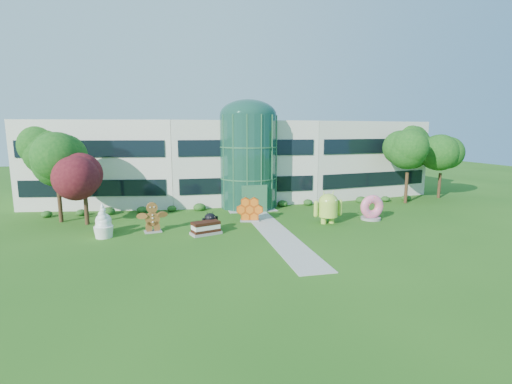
{
  "coord_description": "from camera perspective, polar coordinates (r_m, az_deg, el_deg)",
  "views": [
    {
      "loc": [
        -8.03,
        -26.9,
        8.18
      ],
      "look_at": [
        -0.52,
        6.0,
        2.6
      ],
      "focal_mm": 26.0,
      "sensor_mm": 36.0,
      "label": 1
    }
  ],
  "objects": [
    {
      "name": "building",
      "position": [
        45.75,
        -2.72,
        4.95
      ],
      "size": [
        46.0,
        15.0,
        9.3
      ],
      "primitive_type": null,
      "color": "beige",
      "rests_on": "ground"
    },
    {
      "name": "froyo",
      "position": [
        30.98,
        -22.47,
        -4.1
      ],
      "size": [
        2.04,
        2.04,
        2.67
      ],
      "primitive_type": null,
      "rotation": [
        0.0,
        0.0,
        -0.39
      ],
      "color": "white",
      "rests_on": "ground"
    },
    {
      "name": "ice_cream_sandwich",
      "position": [
        29.99,
        -7.73,
        -5.48
      ],
      "size": [
        2.63,
        1.89,
        1.06
      ],
      "primitive_type": null,
      "rotation": [
        0.0,
        0.0,
        0.33
      ],
      "color": "black",
      "rests_on": "ground"
    },
    {
      "name": "honeycomb",
      "position": [
        33.8,
        -0.96,
        -2.86
      ],
      "size": [
        2.71,
        1.46,
        2.02
      ],
      "primitive_type": null,
      "rotation": [
        0.0,
        0.0,
        -0.22
      ],
      "color": "orange",
      "rests_on": "ground"
    },
    {
      "name": "trees_backdrop",
      "position": [
        40.89,
        -1.48,
        3.8
      ],
      "size": [
        52.0,
        8.0,
        8.4
      ],
      "primitive_type": null,
      "color": "#114412",
      "rests_on": "ground"
    },
    {
      "name": "atrium",
      "position": [
        39.85,
        -1.19,
        4.67
      ],
      "size": [
        6.0,
        6.0,
        9.8
      ],
      "primitive_type": "cylinder",
      "color": "#194738",
      "rests_on": "ground"
    },
    {
      "name": "tree_red",
      "position": [
        35.58,
        -24.83,
        0.14
      ],
      "size": [
        4.0,
        4.0,
        6.0
      ],
      "primitive_type": null,
      "color": "#3F0C14",
      "rests_on": "ground"
    },
    {
      "name": "walkway",
      "position": [
        31.08,
        2.59,
        -5.84
      ],
      "size": [
        2.4,
        20.0,
        0.04
      ],
      "primitive_type": "cube",
      "color": "#9E9E93",
      "rests_on": "ground"
    },
    {
      "name": "donut",
      "position": [
        36.06,
        17.31,
        -2.23
      ],
      "size": [
        2.3,
        1.15,
        2.37
      ],
      "primitive_type": null,
      "rotation": [
        0.0,
        0.0,
        -0.03
      ],
      "color": "#E35674",
      "rests_on": "ground"
    },
    {
      "name": "android_green",
      "position": [
        33.54,
        11.04,
        -2.11
      ],
      "size": [
        2.84,
        1.93,
        3.18
      ],
      "primitive_type": null,
      "rotation": [
        0.0,
        0.0,
        0.02
      ],
      "color": "#A7CF42",
      "rests_on": "ground"
    },
    {
      "name": "android_black",
      "position": [
        30.92,
        -7.07,
        -4.34
      ],
      "size": [
        1.83,
        1.58,
        1.76
      ],
      "primitive_type": null,
      "rotation": [
        0.0,
        0.0,
        0.42
      ],
      "color": "black",
      "rests_on": "ground"
    },
    {
      "name": "cupcake",
      "position": [
        32.49,
        -22.4,
        -4.44
      ],
      "size": [
        1.47,
        1.47,
        1.63
      ],
      "primitive_type": null,
      "rotation": [
        0.0,
        0.0,
        -0.09
      ],
      "color": "white",
      "rests_on": "ground"
    },
    {
      "name": "gingerbread",
      "position": [
        31.32,
        -15.65,
        -3.74
      ],
      "size": [
        2.85,
        1.47,
        2.51
      ],
      "primitive_type": null,
      "rotation": [
        0.0,
        0.0,
        0.16
      ],
      "color": "brown",
      "rests_on": "ground"
    },
    {
      "name": "ground",
      "position": [
        29.24,
        3.64,
        -6.88
      ],
      "size": [
        140.0,
        140.0,
        0.0
      ],
      "primitive_type": "plane",
      "color": "#215114",
      "rests_on": "ground"
    }
  ]
}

